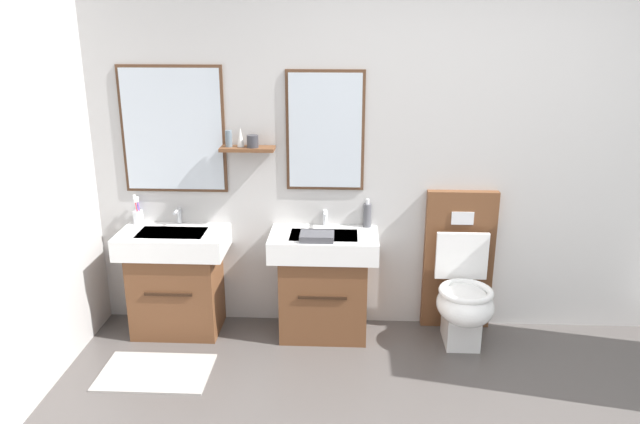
# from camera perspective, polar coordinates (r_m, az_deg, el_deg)

# --- Properties ---
(wall_back) EXTENTS (5.13, 0.27, 2.64)m
(wall_back) POSITION_cam_1_polar(r_m,az_deg,el_deg) (4.15, 12.04, 6.54)
(wall_back) COLOR #B7B5B2
(wall_back) RESTS_ON ground
(bath_mat) EXTENTS (0.68, 0.44, 0.01)m
(bath_mat) POSITION_cam_1_polar(r_m,az_deg,el_deg) (4.01, -15.29, -14.43)
(bath_mat) COLOR #9E9993
(bath_mat) RESTS_ON ground
(vanity_sink_left) EXTENTS (0.72, 0.45, 0.74)m
(vanity_sink_left) POSITION_cam_1_polar(r_m,az_deg,el_deg) (4.31, -13.43, -6.07)
(vanity_sink_left) COLOR brown
(vanity_sink_left) RESTS_ON ground
(tap_on_left_sink) EXTENTS (0.03, 0.13, 0.11)m
(tap_on_left_sink) POSITION_cam_1_polar(r_m,az_deg,el_deg) (4.31, -13.26, -0.19)
(tap_on_left_sink) COLOR silver
(tap_on_left_sink) RESTS_ON vanity_sink_left
(vanity_sink_right) EXTENTS (0.72, 0.45, 0.74)m
(vanity_sink_right) POSITION_cam_1_polar(r_m,az_deg,el_deg) (4.15, 0.36, -6.51)
(vanity_sink_right) COLOR brown
(vanity_sink_right) RESTS_ON ground
(tap_on_right_sink) EXTENTS (0.03, 0.13, 0.11)m
(tap_on_right_sink) POSITION_cam_1_polar(r_m,az_deg,el_deg) (4.15, 0.46, -0.40)
(tap_on_right_sink) COLOR silver
(tap_on_right_sink) RESTS_ON vanity_sink_right
(toilet) EXTENTS (0.48, 0.62, 1.00)m
(toilet) POSITION_cam_1_polar(r_m,az_deg,el_deg) (4.21, 13.24, -6.90)
(toilet) COLOR brown
(toilet) RESTS_ON ground
(toothbrush_cup) EXTENTS (0.07, 0.07, 0.21)m
(toothbrush_cup) POSITION_cam_1_polar(r_m,az_deg,el_deg) (4.39, -16.84, -0.32)
(toothbrush_cup) COLOR silver
(toothbrush_cup) RESTS_ON vanity_sink_left
(soap_dispenser) EXTENTS (0.06, 0.06, 0.20)m
(soap_dispenser) POSITION_cam_1_polar(r_m,az_deg,el_deg) (4.14, 4.50, -0.27)
(soap_dispenser) COLOR #4C4C51
(soap_dispenser) RESTS_ON vanity_sink_right
(folded_hand_towel) EXTENTS (0.22, 0.16, 0.04)m
(folded_hand_towel) POSITION_cam_1_polar(r_m,az_deg,el_deg) (3.90, -0.29, -2.34)
(folded_hand_towel) COLOR #47474C
(folded_hand_towel) RESTS_ON vanity_sink_right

